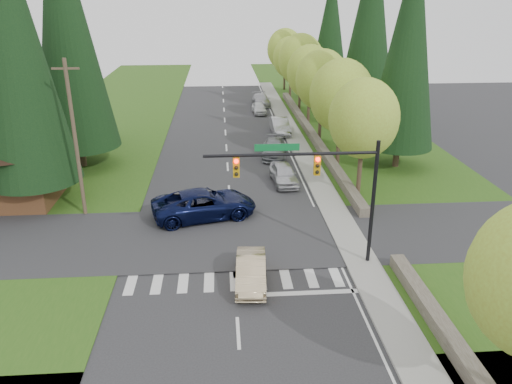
{
  "coord_description": "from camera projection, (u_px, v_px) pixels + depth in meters",
  "views": [
    {
      "loc": [
        -0.53,
        -18.57,
        13.52
      ],
      "look_at": [
        1.44,
        8.15,
        2.8
      ],
      "focal_mm": 35.0,
      "sensor_mm": 36.0,
      "label": 1
    }
  ],
  "objects": [
    {
      "name": "decid_tree_5",
      "position": [
        291.0,
        58.0,
        66.19
      ],
      "size": [
        4.8,
        4.8,
        8.3
      ],
      "color": "#38281C",
      "rests_on": "ground"
    },
    {
      "name": "grass_east",
      "position": [
        383.0,
        167.0,
        41.65
      ],
      "size": [
        14.0,
        110.0,
        0.06
      ],
      "primitive_type": "cube",
      "color": "#2B5416",
      "rests_on": "ground"
    },
    {
      "name": "sidewalk_east",
      "position": [
        307.0,
        160.0,
        43.07
      ],
      "size": [
        1.8,
        80.0,
        0.13
      ],
      "primitive_type": "cube",
      "color": "gray",
      "rests_on": "ground"
    },
    {
      "name": "ground",
      "position": [
        237.0,
        319.0,
        22.25
      ],
      "size": [
        120.0,
        120.0,
        0.0
      ],
      "primitive_type": "plane",
      "color": "#28282B",
      "rests_on": "ground"
    },
    {
      "name": "decid_tree_6",
      "position": [
        285.0,
        49.0,
        72.55
      ],
      "size": [
        5.2,
        5.2,
        8.86
      ],
      "color": "#38281C",
      "rests_on": "ground"
    },
    {
      "name": "traffic_signal",
      "position": [
        320.0,
        177.0,
        24.86
      ],
      "size": [
        8.7,
        0.37,
        6.8
      ],
      "color": "black",
      "rests_on": "ground"
    },
    {
      "name": "decid_tree_1",
      "position": [
        341.0,
        96.0,
        40.18
      ],
      "size": [
        5.2,
        5.2,
        8.8
      ],
      "color": "#38281C",
      "rests_on": "ground"
    },
    {
      "name": "parked_car_a",
      "position": [
        284.0,
        174.0,
        37.81
      ],
      "size": [
        2.06,
        4.51,
        1.5
      ],
      "primitive_type": "imported",
      "rotation": [
        0.0,
        0.0,
        0.07
      ],
      "color": "silver",
      "rests_on": "ground"
    },
    {
      "name": "parked_car_c",
      "position": [
        280.0,
        126.0,
        51.16
      ],
      "size": [
        1.83,
        4.95,
        1.62
      ],
      "primitive_type": "imported",
      "rotation": [
        0.0,
        0.0,
        0.03
      ],
      "color": "#B0AFB4",
      "rests_on": "ground"
    },
    {
      "name": "cross_street",
      "position": [
        232.0,
        237.0,
        29.66
      ],
      "size": [
        120.0,
        8.0,
        0.1
      ],
      "primitive_type": "cube",
      "color": "#28282B",
      "rests_on": "ground"
    },
    {
      "name": "decid_tree_4",
      "position": [
        301.0,
        60.0,
        59.52
      ],
      "size": [
        5.4,
        5.4,
        9.18
      ],
      "color": "#38281C",
      "rests_on": "ground"
    },
    {
      "name": "conifer_w_a",
      "position": [
        13.0,
        41.0,
        30.32
      ],
      "size": [
        6.12,
        6.12,
        19.8
      ],
      "color": "#38281C",
      "rests_on": "ground"
    },
    {
      "name": "parked_car_b",
      "position": [
        274.0,
        148.0,
        44.07
      ],
      "size": [
        2.7,
        5.27,
        1.46
      ],
      "primitive_type": "imported",
      "rotation": [
        0.0,
        0.0,
        -0.13
      ],
      "color": "gray",
      "rests_on": "ground"
    },
    {
      "name": "stone_wall_north",
      "position": [
        311.0,
        133.0,
        50.49
      ],
      "size": [
        0.7,
        40.0,
        0.7
      ],
      "primitive_type": "cube",
      "color": "#4C4438",
      "rests_on": "ground"
    },
    {
      "name": "conifer_w_c",
      "position": [
        65.0,
        25.0,
        37.61
      ],
      "size": [
        6.46,
        6.46,
        20.8
      ],
      "color": "#38281C",
      "rests_on": "ground"
    },
    {
      "name": "conifer_e_c",
      "position": [
        330.0,
        28.0,
        64.2
      ],
      "size": [
        5.1,
        5.1,
        16.8
      ],
      "color": "#38281C",
      "rests_on": "ground"
    },
    {
      "name": "conifer_e_a",
      "position": [
        408.0,
        45.0,
        38.09
      ],
      "size": [
        5.44,
        5.44,
        17.8
      ],
      "color": "#38281C",
      "rests_on": "ground"
    },
    {
      "name": "suv_navy",
      "position": [
        204.0,
        204.0,
        31.98
      ],
      "size": [
        7.19,
        4.59,
        1.85
      ],
      "primitive_type": "imported",
      "rotation": [
        0.0,
        0.0,
        1.82
      ],
      "color": "#0B1137",
      "rests_on": "ground"
    },
    {
      "name": "conifer_e_b",
      "position": [
        370.0,
        22.0,
        50.75
      ],
      "size": [
        6.12,
        6.12,
        19.8
      ],
      "color": "#38281C",
      "rests_on": "ground"
    },
    {
      "name": "decid_tree_3",
      "position": [
        310.0,
        72.0,
        53.18
      ],
      "size": [
        5.0,
        5.0,
        8.55
      ],
      "color": "#38281C",
      "rests_on": "ground"
    },
    {
      "name": "stone_wall_south",
      "position": [
        455.0,
        347.0,
        19.93
      ],
      "size": [
        0.7,
        14.0,
        0.7
      ],
      "primitive_type": "cube",
      "color": "#4C4438",
      "rests_on": "ground"
    },
    {
      "name": "decid_tree_0",
      "position": [
        364.0,
        119.0,
        33.76
      ],
      "size": [
        4.8,
        4.8,
        8.37
      ],
      "color": "#38281C",
      "rests_on": "ground"
    },
    {
      "name": "grass_west",
      "position": [
        65.0,
        174.0,
        39.88
      ],
      "size": [
        14.0,
        110.0,
        0.06
      ],
      "primitive_type": "cube",
      "color": "#2B5416",
      "rests_on": "ground"
    },
    {
      "name": "curb_east",
      "position": [
        297.0,
        161.0,
        43.01
      ],
      "size": [
        0.2,
        80.0,
        0.13
      ],
      "primitive_type": "cube",
      "color": "gray",
      "rests_on": "ground"
    },
    {
      "name": "decid_tree_2",
      "position": [
        322.0,
        80.0,
        46.6
      ],
      "size": [
        5.0,
        5.0,
        8.82
      ],
      "color": "#38281C",
      "rests_on": "ground"
    },
    {
      "name": "conifer_w_e",
      "position": [
        63.0,
        33.0,
        43.4
      ],
      "size": [
        5.78,
        5.78,
        18.8
      ],
      "color": "#38281C",
      "rests_on": "ground"
    },
    {
      "name": "utility_pole",
      "position": [
        75.0,
        139.0,
        30.81
      ],
      "size": [
        1.6,
        0.24,
        10.0
      ],
      "color": "#473828",
      "rests_on": "ground"
    },
    {
      "name": "brown_building",
      "position": [
        8.0,
        157.0,
        33.96
      ],
      "size": [
        8.4,
        8.4,
        5.4
      ],
      "color": "#4C2D19",
      "rests_on": "ground"
    },
    {
      "name": "sedan_champagne",
      "position": [
        251.0,
        271.0,
        24.72
      ],
      "size": [
        1.73,
        4.27,
        1.38
      ],
      "primitive_type": "imported",
      "rotation": [
        0.0,
        0.0,
        -0.07
      ],
      "color": "#C8B085",
      "rests_on": "ground"
    },
    {
      "name": "parked_car_e",
      "position": [
        261.0,
        100.0,
        64.16
      ],
      "size": [
        2.29,
        5.0,
        1.42
      ],
      "primitive_type": "imported",
      "rotation": [
        0.0,
        0.0,
        0.06
      ],
      "color": "#AAABAF",
      "rests_on": "ground"
    },
    {
      "name": "parked_car_d",
      "position": [
        259.0,
        108.0,
        59.84
      ],
      "size": [
        1.77,
        3.91,
        1.3
      ],
      "primitive_type": "imported",
      "rotation": [
        0.0,
        0.0,
        0.06
      ],
      "color": "silver",
      "rests_on": "ground"
    }
  ]
}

